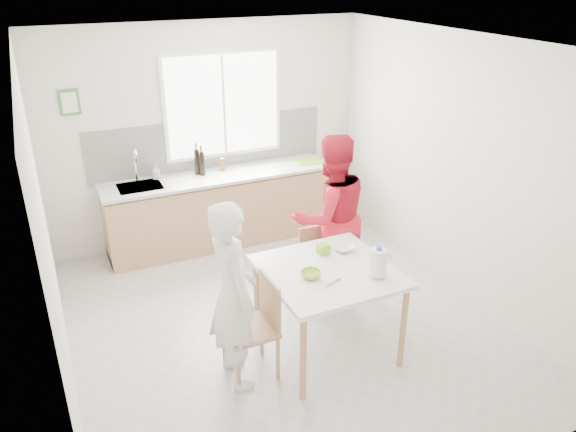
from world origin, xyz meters
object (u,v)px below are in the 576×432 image
object	(u,v)px
chair_far	(319,261)
wine_bottle_a	(197,162)
chair_left	(257,323)
person_red	(330,217)
bowl_white	(344,248)
dining_table	(328,278)
milk_jug	(379,262)
bowl_green	(311,274)
wine_bottle_b	(202,163)
person_white	(233,295)

from	to	relation	value
chair_far	wine_bottle_a	xyz separation A→B (m)	(-0.74, 1.81, 0.64)
chair_left	person_red	world-z (taller)	person_red
bowl_white	chair_left	bearing A→B (deg)	-165.00
person_red	wine_bottle_a	bearing A→B (deg)	-63.33
person_red	bowl_white	world-z (taller)	person_red
dining_table	chair_left	bearing A→B (deg)	-179.29
chair_far	milk_jug	size ratio (longest dim) A/B	3.09
dining_table	bowl_green	world-z (taller)	bowl_green
person_red	wine_bottle_b	bearing A→B (deg)	-63.79
person_white	bowl_green	bearing A→B (deg)	-94.17
wine_bottle_a	wine_bottle_b	xyz separation A→B (m)	(0.05, -0.05, -0.01)
bowl_green	bowl_white	size ratio (longest dim) A/B	0.90
person_white	person_red	distance (m)	1.65
person_white	milk_jug	bearing A→B (deg)	-103.03
person_white	dining_table	bearing A→B (deg)	-90.00
person_white	bowl_white	bearing A→B (deg)	-78.09
chair_far	person_red	size ratio (longest dim) A/B	0.45
person_red	bowl_white	distance (m)	0.66
bowl_white	wine_bottle_a	world-z (taller)	wine_bottle_a
wine_bottle_a	bowl_white	bearing A→B (deg)	-73.59
chair_far	milk_jug	world-z (taller)	milk_jug
chair_far	wine_bottle_a	world-z (taller)	wine_bottle_a
bowl_green	wine_bottle_b	world-z (taller)	wine_bottle_b
dining_table	person_white	distance (m)	0.89
chair_far	wine_bottle_b	distance (m)	1.99
person_red	wine_bottle_a	world-z (taller)	person_red
dining_table	milk_jug	bearing A→B (deg)	-40.13
chair_left	wine_bottle_b	size ratio (longest dim) A/B	3.02
chair_left	bowl_green	xyz separation A→B (m)	(0.48, -0.04, 0.38)
chair_left	chair_far	xyz separation A→B (m)	(1.02, 0.82, -0.06)
dining_table	wine_bottle_a	xyz separation A→B (m)	(-0.40, 2.62, 0.32)
bowl_white	milk_jug	distance (m)	0.54
wine_bottle_b	milk_jug	bearing A→B (deg)	-76.50
dining_table	wine_bottle_a	size ratio (longest dim) A/B	3.50
person_white	bowl_green	xyz separation A→B (m)	(0.69, -0.04, 0.05)
person_red	milk_jug	size ratio (longest dim) A/B	6.82
bowl_green	chair_left	bearing A→B (deg)	174.78
wine_bottle_a	chair_left	bearing A→B (deg)	-96.07
chair_left	person_white	xyz separation A→B (m)	(-0.20, -0.00, 0.33)
milk_jug	bowl_white	bearing A→B (deg)	92.59
bowl_white	milk_jug	xyz separation A→B (m)	(0.03, -0.53, 0.12)
person_red	milk_jug	bearing A→B (deg)	80.79
milk_jug	wine_bottle_b	world-z (taller)	wine_bottle_b
bowl_green	wine_bottle_b	distance (m)	2.64
chair_far	person_white	distance (m)	1.53
dining_table	wine_bottle_b	distance (m)	2.61
chair_left	wine_bottle_b	distance (m)	2.66
bowl_white	wine_bottle_b	distance (m)	2.42
milk_jug	bowl_green	bearing A→B (deg)	156.30
dining_table	wine_bottle_b	world-z (taller)	wine_bottle_b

